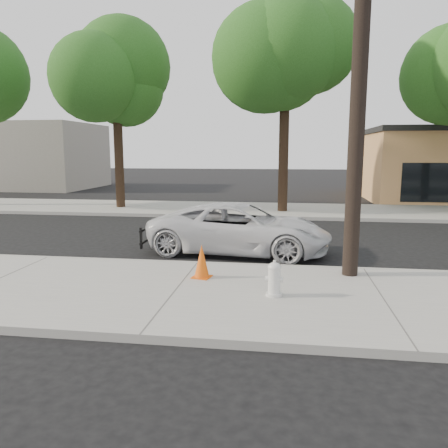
% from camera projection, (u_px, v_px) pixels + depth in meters
% --- Properties ---
extents(ground, '(120.00, 120.00, 0.00)m').
position_uv_depth(ground, '(212.00, 249.00, 12.95)').
color(ground, black).
rests_on(ground, ground).
extents(near_sidewalk, '(90.00, 4.40, 0.15)m').
position_uv_depth(near_sidewalk, '(176.00, 293.00, 8.74)').
color(near_sidewalk, gray).
rests_on(near_sidewalk, ground).
extents(far_sidewalk, '(90.00, 5.00, 0.15)m').
position_uv_depth(far_sidewalk, '(241.00, 210.00, 21.24)').
color(far_sidewalk, gray).
rests_on(far_sidewalk, ground).
extents(curb_near, '(90.00, 0.12, 0.16)m').
position_uv_depth(curb_near, '(198.00, 265.00, 10.89)').
color(curb_near, '#9E9B93').
rests_on(curb_near, ground).
extents(building_far, '(14.00, 8.00, 5.00)m').
position_uv_depth(building_far, '(7.00, 156.00, 34.84)').
color(building_far, gray).
rests_on(building_far, ground).
extents(utility_pole, '(1.40, 0.34, 9.00)m').
position_uv_depth(utility_pole, '(360.00, 63.00, 9.04)').
color(utility_pole, black).
rests_on(utility_pole, near_sidewalk).
extents(tree_b, '(4.34, 4.20, 8.45)m').
position_uv_depth(tree_b, '(119.00, 81.00, 20.61)').
color(tree_b, black).
rests_on(tree_b, far_sidewalk).
extents(tree_c, '(4.96, 4.80, 9.55)m').
position_uv_depth(tree_c, '(291.00, 57.00, 18.97)').
color(tree_c, black).
rests_on(tree_c, far_sidewalk).
extents(police_cruiser, '(5.35, 2.92, 1.42)m').
position_uv_depth(police_cruiser, '(240.00, 228.00, 12.42)').
color(police_cruiser, silver).
rests_on(police_cruiser, ground).
extents(fire_hydrant, '(0.34, 0.32, 0.65)m').
position_uv_depth(fire_hydrant, '(274.00, 280.00, 8.30)').
color(fire_hydrant, silver).
rests_on(fire_hydrant, near_sidewalk).
extents(traffic_cone, '(0.45, 0.45, 0.74)m').
position_uv_depth(traffic_cone, '(202.00, 262.00, 9.51)').
color(traffic_cone, '#E9570C').
rests_on(traffic_cone, near_sidewalk).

